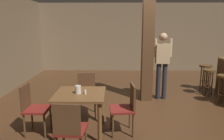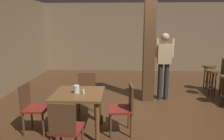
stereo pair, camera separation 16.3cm
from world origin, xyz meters
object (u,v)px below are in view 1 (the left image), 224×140
Objects in this scene: bar_stool_far at (205,71)px; chair_west at (33,106)px; standing_person at (162,61)px; chair_north at (87,92)px; chair_east at (126,106)px; dining_table at (80,100)px; chair_south at (69,128)px; bar_stool_near at (224,82)px; napkin_cup at (78,89)px; salt_shaker at (85,92)px; bar_stool_mid at (209,76)px.

chair_west is at bearing -146.70° from bar_stool_far.
standing_person is at bearing 35.49° from chair_west.
chair_north is 1.00× the size of chair_east.
chair_west reaches higher than dining_table.
standing_person is 2.27× the size of bar_stool_far.
chair_south is at bearing -45.10° from chair_west.
chair_north is 3.34m from bar_stool_near.
napkin_cup is (-0.01, 0.85, 0.30)m from chair_south.
chair_north is 1.00× the size of chair_west.
salt_shaker is at bearing -176.90° from chair_east.
chair_east reaches higher than bar_stool_near.
chair_south is at bearing -91.18° from chair_north.
bar_stool_near is (3.31, 1.50, -0.26)m from napkin_cup.
bar_stool_near is at bearing 31.32° from chair_east.
salt_shaker is 3.81m from bar_stool_mid.
chair_north reaches higher than napkin_cup.
napkin_cup is at bearing -134.80° from standing_person.
chair_south is 0.52× the size of standing_person.
bar_stool_near is (3.18, 1.54, -0.23)m from salt_shaker.
bar_stool_far is at bearing 29.03° from standing_person.
chair_east is 1.19m from chair_south.
chair_south is 4.86m from bar_stool_far.
salt_shaker reaches higher than bar_stool_far.
chair_east is (0.81, -0.00, -0.10)m from dining_table.
chair_north is at bearing 88.82° from chair_south.
standing_person is at bearing 45.20° from napkin_cup.
chair_south is at bearing -91.44° from dining_table.
standing_person is (1.86, 2.73, 0.50)m from chair_south.
dining_table is at bearing 179.70° from chair_east.
chair_north is at bearing 44.95° from chair_west.
napkin_cup is at bearing -141.07° from bar_stool_far.
bar_stool_mid is at bearing 97.54° from bar_stool_near.
napkin_cup is 0.19× the size of bar_stool_near.
dining_table is 1.16× the size of bar_stool_far.
napkin_cup is 1.82× the size of salt_shaker.
chair_north is 3.79m from bar_stool_far.
salt_shaker is (0.10, -0.04, 0.17)m from dining_table.
chair_north is 1.20m from chair_west.
chair_south is at bearing -124.24° from standing_person.
napkin_cup reaches higher than salt_shaker.
dining_table is 6.34× the size of napkin_cup.
chair_north reaches higher than bar_stool_mid.
dining_table is at bearing 12.78° from napkin_cup.
salt_shaker is at bearing 81.47° from chair_south.
salt_shaker is 0.10× the size of bar_stool_far.
dining_table is at bearing 88.56° from chair_south.
salt_shaker is (0.13, -0.04, -0.03)m from napkin_cup.
dining_table is 0.98× the size of chair_north.
dining_table is 3.86m from bar_stool_mid.
chair_south reaches higher than salt_shaker.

